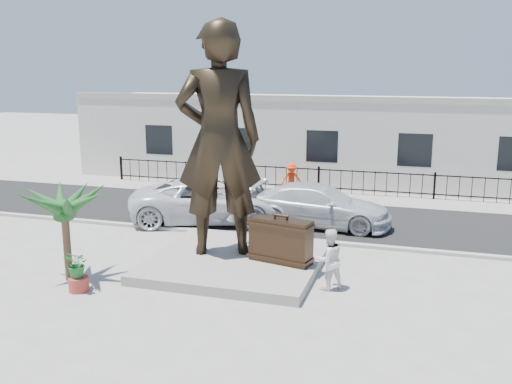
# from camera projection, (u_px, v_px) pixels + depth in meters

# --- Properties ---
(ground) EXTENTS (100.00, 100.00, 0.00)m
(ground) POSITION_uv_depth(u_px,v_px,m) (236.00, 284.00, 16.43)
(ground) COLOR #9E9991
(ground) RESTS_ON ground
(street) EXTENTS (40.00, 7.00, 0.01)m
(street) POSITION_uv_depth(u_px,v_px,m) (297.00, 216.00, 23.91)
(street) COLOR black
(street) RESTS_ON ground
(curb) EXTENTS (40.00, 0.25, 0.12)m
(curb) POSITION_uv_depth(u_px,v_px,m) (276.00, 238.00, 20.62)
(curb) COLOR #A5A399
(curb) RESTS_ON ground
(far_sidewalk) EXTENTS (40.00, 2.50, 0.02)m
(far_sidewalk) POSITION_uv_depth(u_px,v_px,m) (315.00, 195.00, 27.64)
(far_sidewalk) COLOR #9E9991
(far_sidewalk) RESTS_ON ground
(plinth) EXTENTS (5.20, 5.20, 0.30)m
(plinth) POSITION_uv_depth(u_px,v_px,m) (236.00, 261.00, 17.94)
(plinth) COLOR gray
(plinth) RESTS_ON ground
(fence) EXTENTS (22.00, 0.10, 1.20)m
(fence) POSITION_uv_depth(u_px,v_px,m) (319.00, 180.00, 28.26)
(fence) COLOR black
(fence) RESTS_ON ground
(building) EXTENTS (28.00, 7.00, 4.40)m
(building) POSITION_uv_depth(u_px,v_px,m) (333.00, 138.00, 31.84)
(building) COLOR silver
(building) RESTS_ON ground
(statue) EXTENTS (3.09, 2.58, 7.23)m
(statue) POSITION_uv_depth(u_px,v_px,m) (219.00, 140.00, 17.58)
(statue) COLOR black
(statue) RESTS_ON plinth
(suitcase) EXTENTS (2.00, 1.03, 1.35)m
(suitcase) POSITION_uv_depth(u_px,v_px,m) (281.00, 240.00, 17.28)
(suitcase) COLOR #2F1F13
(suitcase) RESTS_ON plinth
(tourist) EXTENTS (1.08, 1.05, 1.75)m
(tourist) POSITION_uv_depth(u_px,v_px,m) (329.00, 259.00, 15.90)
(tourist) COLOR white
(tourist) RESTS_ON ground
(car_white) EXTENTS (6.75, 4.63, 1.72)m
(car_white) POSITION_uv_depth(u_px,v_px,m) (209.00, 201.00, 22.85)
(car_white) COLOR silver
(car_white) RESTS_ON street
(car_silver) EXTENTS (5.64, 2.46, 1.61)m
(car_silver) POSITION_uv_depth(u_px,v_px,m) (320.00, 205.00, 22.27)
(car_silver) COLOR silver
(car_silver) RESTS_ON street
(worker) EXTENTS (1.15, 0.92, 1.56)m
(worker) POSITION_uv_depth(u_px,v_px,m) (292.00, 179.00, 27.48)
(worker) COLOR red
(worker) RESTS_ON far_sidewalk
(palm_tree) EXTENTS (1.80, 1.80, 3.20)m
(palm_tree) POSITION_uv_depth(u_px,v_px,m) (70.00, 280.00, 16.78)
(palm_tree) COLOR #1A4A1C
(palm_tree) RESTS_ON ground
(planter) EXTENTS (0.56, 0.56, 0.40)m
(planter) POSITION_uv_depth(u_px,v_px,m) (79.00, 284.00, 15.90)
(planter) COLOR #AD392D
(planter) RESTS_ON ground
(shrub) EXTENTS (0.84, 0.77, 0.77)m
(shrub) POSITION_uv_depth(u_px,v_px,m) (77.00, 264.00, 15.77)
(shrub) COLOR #206327
(shrub) RESTS_ON planter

